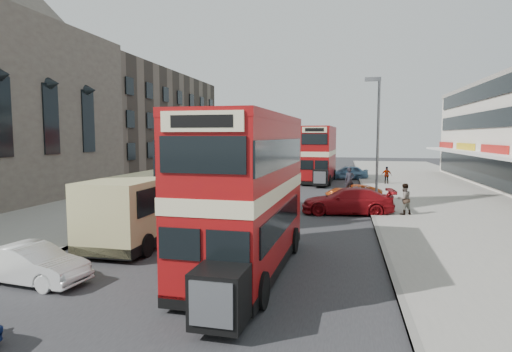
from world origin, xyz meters
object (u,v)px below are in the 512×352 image
Objects in this scene: bus_main at (246,193)px; car_right_b at (353,192)px; street_lamp at (377,130)px; bus_second at (319,154)px; cyclist at (349,187)px; car_left_front at (31,264)px; car_right_c at (347,172)px; pedestrian_far at (386,175)px; coach at (161,200)px; car_right_a at (347,201)px; pedestrian_near at (404,199)px.

car_right_b is (3.73, 16.58, -2.06)m from bus_main.
street_lamp is 13.66m from bus_second.
street_lamp reaches higher than car_right_b.
street_lamp is at bearing -66.56° from cyclist.
car_right_c is at bearing -8.84° from car_left_front.
street_lamp is 16.70m from car_right_c.
pedestrian_far reaches higher than car_left_front.
car_right_c is at bearing 73.16° from coach.
bus_main is 6.86m from car_left_front.
car_right_b is 10.17m from pedestrian_far.
street_lamp is at bearing 0.44° from car_right_c.
bus_main is at bearing -40.59° from coach.
car_left_front is at bearing -109.37° from pedestrian_far.
street_lamp is at bearing 149.92° from car_right_a.
bus_second is 23.78m from coach.
car_left_front is 21.41m from car_right_b.
bus_second is at bearing -5.75° from car_left_front.
street_lamp is 1.95× the size of car_right_c.
cyclist is (-1.59, 2.61, -3.98)m from street_lamp.
car_right_c is at bearing -125.73° from bus_second.
car_left_front is at bearing -21.37° from car_right_c.
street_lamp is 5.28× the size of pedestrian_far.
street_lamp is at bearing -102.14° from pedestrian_near.
car_right_a is 2.33× the size of cyclist.
car_right_c is (3.38, 30.85, -1.89)m from bus_main.
car_right_a is 6.31m from cyclist.
pedestrian_far is (1.76, 11.51, -3.87)m from street_lamp.
street_lamp is at bearing -25.92° from car_left_front.
pedestrian_far reaches higher than car_right_a.
coach reaches higher than pedestrian_near.
car_right_b is at bearing -102.92° from pedestrian_far.
coach is at bearing -39.53° from bus_main.
car_right_a is 1.33× the size of car_right_b.
car_right_c reaches higher than car_left_front.
car_right_a is at bearing 101.83° from bus_second.
cyclist reaches higher than pedestrian_near.
car_right_b is 14.28m from car_right_c.
pedestrian_far is at bearing 62.27° from coach.
car_right_c is at bearing 175.30° from car_right_a.
street_lamp is at bearing 111.73° from bus_second.
pedestrian_far is (6.82, 26.25, -1.68)m from bus_main.
pedestrian_near is at bearing -87.06° from pedestrian_far.
car_right_b is at bearing -20.24° from car_left_front.
car_right_a is 19.81m from car_right_c.
car_right_b is at bearing -100.68° from bus_main.
bus_second is 0.97× the size of coach.
cyclist is at bearing -160.54° from car_right_b.
bus_second is at bearing 108.77° from street_lamp.
bus_main is at bearing -108.94° from street_lamp.
car_right_a is 5.55m from car_right_b.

